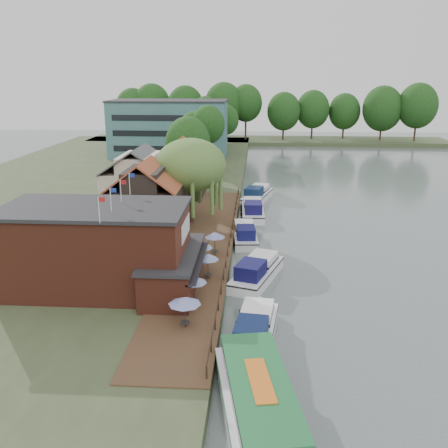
{
  "coord_description": "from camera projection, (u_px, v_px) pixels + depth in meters",
  "views": [
    {
      "loc": [
        -2.49,
        -40.02,
        18.81
      ],
      "look_at": [
        -6.0,
        12.0,
        3.0
      ],
      "focal_mm": 40.0,
      "sensor_mm": 36.0,
      "label": 1
    }
  ],
  "objects": [
    {
      "name": "bank_tree_2",
      "position": [
        194.0,
        139.0,
        97.17
      ],
      "size": [
        6.04,
        6.04,
        10.82
      ],
      "primitive_type": null,
      "color": "#143811",
      "rests_on": "land_bank"
    },
    {
      "name": "umbrella_1",
      "position": [
        194.0,
        290.0,
        39.62
      ],
      "size": [
        2.13,
        2.13,
        2.38
      ],
      "primitive_type": null,
      "color": "navy",
      "rests_on": "quay_deck"
    },
    {
      "name": "cruiser_2",
      "position": [
        245.0,
        232.0,
        57.94
      ],
      "size": [
        3.84,
        9.52,
        2.23
      ],
      "primitive_type": null,
      "rotation": [
        0.0,
        0.0,
        0.09
      ],
      "color": "silver",
      "rests_on": "ground"
    },
    {
      "name": "bank_tree_3",
      "position": [
        226.0,
        128.0,
        117.51
      ],
      "size": [
        6.07,
        6.07,
        10.76
      ],
      "primitive_type": null,
      "color": "#143811",
      "rests_on": "land_bank"
    },
    {
      "name": "tour_boat",
      "position": [
        262.0,
        411.0,
        26.57
      ],
      "size": [
        6.32,
        14.49,
        3.06
      ],
      "primitive_type": null,
      "rotation": [
        0.0,
        0.0,
        0.17
      ],
      "color": "silver",
      "rests_on": "ground"
    },
    {
      "name": "bank_tree_4",
      "position": [
        207.0,
        124.0,
        124.73
      ],
      "size": [
        7.31,
        7.31,
        11.13
      ],
      "primitive_type": null,
      "color": "#143811",
      "rests_on": "land_bank"
    },
    {
      "name": "umbrella_4",
      "position": [
        201.0,
        254.0,
        47.47
      ],
      "size": [
        2.34,
        2.34,
        2.38
      ],
      "primitive_type": null,
      "color": "navy",
      "rests_on": "quay_deck"
    },
    {
      "name": "umbrella_3",
      "position": [
        208.0,
        266.0,
        44.53
      ],
      "size": [
        1.97,
        1.97,
        2.38
      ],
      "primitive_type": null,
      "color": "navy",
      "rests_on": "quay_deck"
    },
    {
      "name": "umbrella_5",
      "position": [
        215.0,
        243.0,
        50.5
      ],
      "size": [
        2.11,
        2.11,
        2.38
      ],
      "primitive_type": null,
      "color": "navy",
      "rests_on": "quay_deck"
    },
    {
      "name": "willow",
      "position": [
        191.0,
        181.0,
        60.53
      ],
      "size": [
        8.6,
        8.6,
        10.43
      ],
      "primitive_type": null,
      "color": "#476B2D",
      "rests_on": "land_bank"
    },
    {
      "name": "bank_tree_1",
      "position": [
        208.0,
        140.0,
        90.93
      ],
      "size": [
        6.07,
        6.07,
        12.38
      ],
      "primitive_type": null,
      "color": "#143811",
      "rests_on": "land_bank"
    },
    {
      "name": "cruiser_3",
      "position": [
        253.0,
        208.0,
        67.91
      ],
      "size": [
        3.7,
        10.26,
        2.46
      ],
      "primitive_type": null,
      "rotation": [
        0.0,
        0.0,
        0.04
      ],
      "color": "white",
      "rests_on": "ground"
    },
    {
      "name": "quay_rail",
      "position": [
        230.0,
        242.0,
        53.45
      ],
      "size": [
        0.2,
        49.0,
        1.0
      ],
      "primitive_type": null,
      "color": "black",
      "rests_on": "land_bank"
    },
    {
      "name": "bank_tree_5",
      "position": [
        206.0,
        119.0,
        132.44
      ],
      "size": [
        7.12,
        7.12,
        12.1
      ],
      "primitive_type": null,
      "color": "#143811",
      "rests_on": "land_bank"
    },
    {
      "name": "cruiser_1",
      "position": [
        257.0,
        268.0,
        46.92
      ],
      "size": [
        6.17,
        10.48,
        2.42
      ],
      "primitive_type": null,
      "rotation": [
        0.0,
        0.0,
        -0.32
      ],
      "color": "white",
      "rests_on": "ground"
    },
    {
      "name": "cottage_c",
      "position": [
        180.0,
        168.0,
        74.4
      ],
      "size": [
        7.6,
        7.6,
        8.5
      ],
      "primitive_type": null,
      "color": "black",
      "rests_on": "land_bank"
    },
    {
      "name": "land_bank",
      "position": [
        82.0,
        194.0,
        78.72
      ],
      "size": [
        50.0,
        140.0,
        1.0
      ],
      "primitive_type": "cube",
      "color": "#384728",
      "rests_on": "ground"
    },
    {
      "name": "cruiser_4",
      "position": [
        257.0,
        193.0,
        76.37
      ],
      "size": [
        5.79,
        10.73,
        2.49
      ],
      "primitive_type": null,
      "rotation": [
        0.0,
        0.0,
        -0.26
      ],
      "color": "white",
      "rests_on": "ground"
    },
    {
      "name": "quay_deck",
      "position": [
        204.0,
        246.0,
        53.27
      ],
      "size": [
        6.0,
        50.0,
        0.1
      ],
      "primitive_type": "cube",
      "color": "#47301E",
      "rests_on": "land_bank"
    },
    {
      "name": "cottage_a",
      "position": [
        146.0,
        198.0,
        56.32
      ],
      "size": [
        8.6,
        7.6,
        8.5
      ],
      "primitive_type": null,
      "color": "black",
      "rests_on": "land_bank"
    },
    {
      "name": "umbrella_0",
      "position": [
        185.0,
        312.0,
        35.95
      ],
      "size": [
        2.4,
        2.4,
        2.38
      ],
      "primitive_type": null,
      "color": "navy",
      "rests_on": "quay_deck"
    },
    {
      "name": "hotel_block",
      "position": [
        169.0,
        128.0,
        109.69
      ],
      "size": [
        25.4,
        12.4,
        12.3
      ],
      "primitive_type": null,
      "color": "#38666B",
      "rests_on": "land_bank"
    },
    {
      "name": "cruiser_0",
      "position": [
        254.0,
        326.0,
        36.26
      ],
      "size": [
        4.31,
        10.1,
        2.37
      ],
      "primitive_type": null,
      "rotation": [
        0.0,
        0.0,
        -0.12
      ],
      "color": "white",
      "rests_on": "ground"
    },
    {
      "name": "umbrella_2",
      "position": [
        188.0,
        271.0,
        43.33
      ],
      "size": [
        2.08,
        2.08,
        2.38
      ],
      "primitive_type": null,
      "color": "navy",
      "rests_on": "quay_deck"
    },
    {
      "name": "ground",
      "position": [
        283.0,
        298.0,
        43.51
      ],
      "size": [
        260.0,
        260.0,
        0.0
      ],
      "primitive_type": "plane",
      "color": "#4D5958",
      "rests_on": "ground"
    },
    {
      "name": "cottage_b",
      "position": [
        140.0,
        180.0,
        66.07
      ],
      "size": [
        9.6,
        8.6,
        8.5
      ],
      "primitive_type": null,
      "color": "beige",
      "rests_on": "land_bank"
    },
    {
      "name": "pub",
      "position": [
        119.0,
        248.0,
        42.11
      ],
      "size": [
        20.0,
        11.0,
        7.3
      ],
      "primitive_type": null,
      "color": "maroon",
      "rests_on": "land_bank"
    },
    {
      "name": "swan",
      "position": [
        224.0,
        361.0,
        33.6
      ],
      "size": [
        0.44,
        0.44,
        0.44
      ],
      "primitive_type": "sphere",
      "color": "white",
      "rests_on": "ground"
    },
    {
      "name": "bank_tree_0",
      "position": [
        188.0,
        150.0,
        83.26
      ],
      "size": [
        7.5,
        7.5,
        11.05
      ],
      "primitive_type": null,
      "color": "#143811",
      "rests_on": "land_bank"
    }
  ]
}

